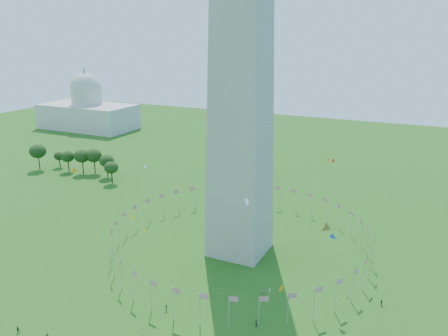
{
  "coord_description": "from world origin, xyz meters",
  "views": [
    {
      "loc": [
        50.34,
        -66.79,
        66.12
      ],
      "look_at": [
        1.61,
        35.0,
        32.04
      ],
      "focal_mm": 35.0,
      "sensor_mm": 36.0,
      "label": 1
    }
  ],
  "objects": [
    {
      "name": "kites_aloft",
      "position": [
        17.87,
        23.14,
        19.97
      ],
      "size": [
        104.17,
        83.35,
        37.09
      ],
      "color": "blue",
      "rests_on": "ground"
    },
    {
      "name": "capitol_building",
      "position": [
        -180.0,
        180.0,
        23.0
      ],
      "size": [
        70.0,
        35.0,
        46.0
      ],
      "primitive_type": null,
      "color": "beige",
      "rests_on": "ground"
    },
    {
      "name": "flag_ring",
      "position": [
        -0.0,
        50.0,
        4.5
      ],
      "size": [
        80.24,
        80.24,
        9.0
      ],
      "color": "silver",
      "rests_on": "ground"
    },
    {
      "name": "tree_line_west",
      "position": [
        -106.21,
        90.66,
        5.83
      ],
      "size": [
        55.91,
        16.06,
        13.1
      ],
      "color": "#274A18",
      "rests_on": "ground"
    }
  ]
}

